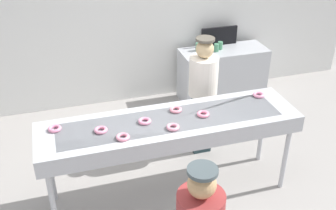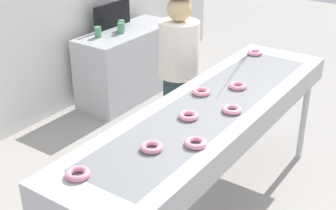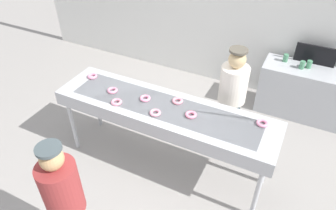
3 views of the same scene
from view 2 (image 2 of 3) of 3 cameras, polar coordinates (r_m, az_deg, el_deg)
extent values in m
cube|color=#B7BABF|center=(3.33, 5.40, -1.39)|extent=(2.83, 0.73, 0.19)
cube|color=slate|center=(3.31, 5.44, -0.55)|extent=(2.40, 0.51, 0.08)
cylinder|color=#B7BABF|center=(4.56, 16.49, -1.75)|extent=(0.06, 0.06, 0.83)
cylinder|color=#B7BABF|center=(4.73, 10.06, 0.02)|extent=(0.06, 0.06, 0.83)
torus|color=pink|center=(3.19, 7.96, -0.57)|extent=(0.17, 0.17, 0.04)
torus|color=pink|center=(2.54, -11.17, -8.39)|extent=(0.19, 0.19, 0.04)
torus|color=pink|center=(4.33, 10.75, 6.41)|extent=(0.19, 0.19, 0.04)
torus|color=pink|center=(2.72, -2.06, -5.27)|extent=(0.14, 0.14, 0.04)
torus|color=pink|center=(3.08, 2.56, -1.35)|extent=(0.15, 0.15, 0.04)
torus|color=pink|center=(3.44, 4.16, 1.64)|extent=(0.14, 0.14, 0.04)
torus|color=pink|center=(2.77, 3.44, -4.74)|extent=(0.19, 0.19, 0.04)
torus|color=pink|center=(3.58, 8.67, 2.36)|extent=(0.18, 0.18, 0.04)
cube|color=#243A3F|center=(4.38, 1.28, -1.52)|extent=(0.24, 0.18, 0.86)
cylinder|color=silver|center=(4.11, 1.37, 6.96)|extent=(0.36, 0.36, 0.50)
sphere|color=tan|center=(4.01, 1.42, 11.86)|extent=(0.22, 0.22, 0.22)
cube|color=#B7BABF|center=(5.74, -4.90, 5.17)|extent=(1.41, 0.55, 0.85)
cylinder|color=#4C8C66|center=(5.58, -5.79, 9.81)|extent=(0.08, 0.08, 0.12)
cylinder|color=#4C8C66|center=(5.35, -8.71, 8.95)|extent=(0.08, 0.08, 0.12)
cylinder|color=#4C8C66|center=(5.47, -5.89, 9.48)|extent=(0.08, 0.08, 0.12)
cube|color=black|center=(5.71, -6.92, 11.05)|extent=(0.61, 0.04, 0.30)
camera|label=1|loc=(2.72, 96.75, 17.24)|focal=43.19mm
camera|label=3|loc=(4.28, 59.68, 26.92)|focal=33.24mm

